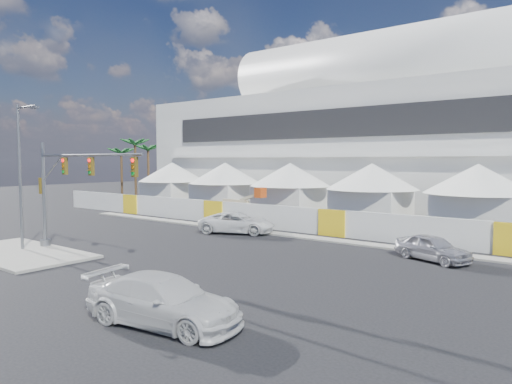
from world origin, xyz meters
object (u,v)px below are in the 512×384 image
Objects in this scene: traffic_mast at (63,189)px; boom_lift at (233,211)px; streetlight_median at (21,167)px; pickup_curb at (237,223)px; pickup_near at (164,300)px; sedan_silver at (433,248)px; lot_car_c at (173,206)px.

traffic_mast reaches higher than boom_lift.
traffic_mast is 1.15× the size of streetlight_median.
streetlight_median is (-5.93, -13.62, 4.46)m from pickup_curb.
pickup_near is 17.48m from streetlight_median.
streetlight_median is at bearing 69.82° from pickup_near.
boom_lift is (-1.82, 18.26, -3.08)m from traffic_mast.
sedan_silver is 24.99m from streetlight_median.
pickup_near is 0.57× the size of traffic_mast.
sedan_silver is at bearing 31.05° from traffic_mast.
sedan_silver is 30.72m from lot_car_c.
streetlight_median reaches higher than pickup_near.
traffic_mast reaches higher than pickup_curb.
traffic_mast is at bearing -134.36° from lot_car_c.
pickup_near is 28.03m from boom_lift.
lot_car_c is at bearing 37.98° from pickup_near.
sedan_silver is at bearing -24.72° from pickup_near.
traffic_mast is (10.98, -18.86, 3.29)m from lot_car_c.
pickup_curb is (-15.10, 0.89, 0.07)m from sedan_silver.
sedan_silver is 21.75m from boom_lift.
pickup_near is at bearing -173.91° from sedan_silver.
pickup_near is 0.65× the size of streetlight_median.
pickup_curb is at bearing 73.16° from traffic_mast.
boom_lift reaches higher than pickup_curb.
lot_car_c is 22.55m from streetlight_median.
boom_lift reaches higher than lot_car_c.
traffic_mast is 2.95m from streetlight_median.
streetlight_median is at bearing 133.02° from pickup_curb.
pickup_near is at bearing -17.85° from traffic_mast.
pickup_curb is 13.14m from traffic_mast.
traffic_mast is 18.61m from boom_lift.
pickup_curb is 15.51m from streetlight_median.
boom_lift is at bearing 26.07° from pickup_near.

